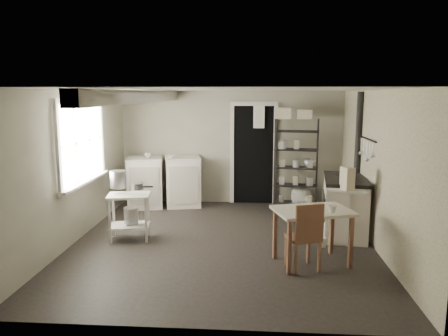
# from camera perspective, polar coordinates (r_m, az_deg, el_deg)

# --- Properties ---
(floor) EXTENTS (5.00, 5.00, 0.00)m
(floor) POSITION_cam_1_polar(r_m,az_deg,el_deg) (6.76, -0.18, -9.66)
(floor) COLOR black
(floor) RESTS_ON ground
(ceiling) EXTENTS (5.00, 5.00, 0.00)m
(ceiling) POSITION_cam_1_polar(r_m,az_deg,el_deg) (6.38, -0.19, 10.22)
(ceiling) COLOR silver
(ceiling) RESTS_ON wall_back
(wall_back) EXTENTS (4.50, 0.02, 2.30)m
(wall_back) POSITION_cam_1_polar(r_m,az_deg,el_deg) (8.94, 1.00, 2.69)
(wall_back) COLOR #A39F8B
(wall_back) RESTS_ON ground
(wall_front) EXTENTS (4.50, 0.02, 2.30)m
(wall_front) POSITION_cam_1_polar(r_m,az_deg,el_deg) (4.04, -2.82, -5.99)
(wall_front) COLOR #A39F8B
(wall_front) RESTS_ON ground
(wall_left) EXTENTS (0.02, 5.00, 2.30)m
(wall_left) POSITION_cam_1_polar(r_m,az_deg,el_deg) (7.01, -18.87, 0.21)
(wall_left) COLOR #A39F8B
(wall_left) RESTS_ON ground
(wall_right) EXTENTS (0.02, 5.00, 2.30)m
(wall_right) POSITION_cam_1_polar(r_m,az_deg,el_deg) (6.70, 19.39, -0.24)
(wall_right) COLOR #A39F8B
(wall_right) RESTS_ON ground
(window) EXTENTS (0.12, 1.76, 1.28)m
(window) POSITION_cam_1_polar(r_m,az_deg,el_deg) (7.13, -18.18, 3.25)
(window) COLOR silver
(window) RESTS_ON wall_left
(doorway) EXTENTS (0.96, 0.10, 2.08)m
(doorway) POSITION_cam_1_polar(r_m,az_deg,el_deg) (8.92, 3.87, 1.68)
(doorway) COLOR silver
(doorway) RESTS_ON ground
(ceiling_beam) EXTENTS (0.18, 5.00, 0.18)m
(ceiling_beam) POSITION_cam_1_polar(r_m,az_deg,el_deg) (6.58, -10.81, 9.17)
(ceiling_beam) COLOR silver
(ceiling_beam) RESTS_ON ceiling
(wallpaper_panel) EXTENTS (0.01, 5.00, 2.30)m
(wallpaper_panel) POSITION_cam_1_polar(r_m,az_deg,el_deg) (6.69, 19.31, -0.24)
(wallpaper_panel) COLOR #BCB599
(wallpaper_panel) RESTS_ON wall_right
(utensil_rail) EXTENTS (0.06, 1.20, 0.44)m
(utensil_rail) POSITION_cam_1_polar(r_m,az_deg,el_deg) (7.20, 17.87, 3.72)
(utensil_rail) COLOR silver
(utensil_rail) RESTS_ON wall_right
(prep_table) EXTENTS (0.69, 0.54, 0.72)m
(prep_table) POSITION_cam_1_polar(r_m,az_deg,el_deg) (6.92, -12.25, -5.95)
(prep_table) COLOR silver
(prep_table) RESTS_ON ground
(stockpot) EXTENTS (0.29, 0.29, 0.27)m
(stockpot) POSITION_cam_1_polar(r_m,az_deg,el_deg) (6.90, -13.65, -1.44)
(stockpot) COLOR silver
(stockpot) RESTS_ON prep_table
(saucepan) EXTENTS (0.21, 0.21, 0.10)m
(saucepan) POSITION_cam_1_polar(r_m,az_deg,el_deg) (6.75, -11.25, -2.39)
(saucepan) COLOR silver
(saucepan) RESTS_ON prep_table
(bucket) EXTENTS (0.25, 0.25, 0.24)m
(bucket) POSITION_cam_1_polar(r_m,az_deg,el_deg) (6.94, -12.03, -6.04)
(bucket) COLOR silver
(bucket) RESTS_ON prep_table
(base_cabinets) EXTENTS (1.61, 0.95, 0.99)m
(base_cabinets) POSITION_cam_1_polar(r_m,az_deg,el_deg) (8.82, -7.83, -2.04)
(base_cabinets) COLOR silver
(base_cabinets) RESTS_ON ground
(mixing_bowl) EXTENTS (0.34, 0.34, 0.07)m
(mixing_bowl) POSITION_cam_1_polar(r_m,az_deg,el_deg) (8.69, -7.03, 1.10)
(mixing_bowl) COLOR silver
(mixing_bowl) RESTS_ON base_cabinets
(counter_cup) EXTENTS (0.16, 0.16, 0.10)m
(counter_cup) POSITION_cam_1_polar(r_m,az_deg,el_deg) (8.71, -9.91, 1.15)
(counter_cup) COLOR silver
(counter_cup) RESTS_ON base_cabinets
(shelf_rack) EXTENTS (0.88, 0.45, 1.77)m
(shelf_rack) POSITION_cam_1_polar(r_m,az_deg,el_deg) (8.59, 9.40, 0.92)
(shelf_rack) COLOR black
(shelf_rack) RESTS_ON ground
(shelf_jar) EXTENTS (0.10, 0.10, 0.21)m
(shelf_jar) POSITION_cam_1_polar(r_m,az_deg,el_deg) (8.50, 7.42, 3.78)
(shelf_jar) COLOR silver
(shelf_jar) RESTS_ON shelf_rack
(storage_box_a) EXTENTS (0.33, 0.30, 0.21)m
(storage_box_a) POSITION_cam_1_polar(r_m,az_deg,el_deg) (8.49, 7.84, 8.05)
(storage_box_a) COLOR beige
(storage_box_a) RESTS_ON shelf_rack
(storage_box_b) EXTENTS (0.30, 0.28, 0.18)m
(storage_box_b) POSITION_cam_1_polar(r_m,az_deg,el_deg) (8.46, 10.47, 7.84)
(storage_box_b) COLOR beige
(storage_box_b) RESTS_ON shelf_rack
(stove) EXTENTS (0.79, 1.25, 0.93)m
(stove) POSITION_cam_1_polar(r_m,az_deg,el_deg) (7.27, 15.46, -5.00)
(stove) COLOR silver
(stove) RESTS_ON ground
(stovepipe) EXTENTS (0.14, 0.14, 1.50)m
(stovepipe) POSITION_cam_1_polar(r_m,az_deg,el_deg) (7.58, 17.20, 4.34)
(stovepipe) COLOR black
(stovepipe) RESTS_ON stove
(side_ledge) EXTENTS (0.63, 0.44, 0.87)m
(side_ledge) POSITION_cam_1_polar(r_m,az_deg,el_deg) (6.71, 15.77, -6.33)
(side_ledge) COLOR silver
(side_ledge) RESTS_ON ground
(oats_box) EXTENTS (0.19, 0.25, 0.33)m
(oats_box) POSITION_cam_1_polar(r_m,az_deg,el_deg) (6.53, 15.79, -1.55)
(oats_box) COLOR beige
(oats_box) RESTS_ON side_ledge
(work_table) EXTENTS (1.13, 0.93, 0.74)m
(work_table) POSITION_cam_1_polar(r_m,az_deg,el_deg) (5.97, 11.40, -8.67)
(work_table) COLOR beige
(work_table) RESTS_ON ground
(table_cup) EXTENTS (0.12, 0.12, 0.10)m
(table_cup) POSITION_cam_1_polar(r_m,az_deg,el_deg) (5.74, 13.97, -5.04)
(table_cup) COLOR silver
(table_cup) RESTS_ON work_table
(chair) EXTENTS (0.48, 0.49, 0.90)m
(chair) POSITION_cam_1_polar(r_m,az_deg,el_deg) (5.72, 10.29, -8.34)
(chair) COLOR brown
(chair) RESTS_ON ground
(flour_sack) EXTENTS (0.48, 0.44, 0.47)m
(flour_sack) POSITION_cam_1_polar(r_m,az_deg,el_deg) (8.83, 10.01, -3.55)
(flour_sack) COLOR white
(flour_sack) RESTS_ON ground
(floor_crock) EXTENTS (0.14, 0.14, 0.14)m
(floor_crock) POSITION_cam_1_polar(r_m,az_deg,el_deg) (6.71, 12.70, -9.39)
(floor_crock) COLOR silver
(floor_crock) RESTS_ON ground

